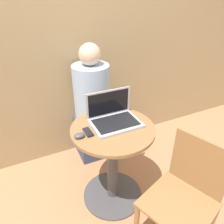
% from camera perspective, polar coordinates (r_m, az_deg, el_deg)
% --- Properties ---
extents(ground_plane, '(12.00, 12.00, 0.00)m').
position_cam_1_polar(ground_plane, '(2.09, 0.15, -20.79)').
color(ground_plane, tan).
extents(back_wall, '(7.00, 0.05, 2.60)m').
position_cam_1_polar(back_wall, '(2.10, -10.06, 20.79)').
color(back_wall, tan).
rests_on(back_wall, ground_plane).
extents(round_table, '(0.62, 0.62, 0.73)m').
position_cam_1_polar(round_table, '(1.78, 0.17, -11.82)').
color(round_table, '#4C4C51').
rests_on(round_table, ground_plane).
extents(laptop, '(0.36, 0.27, 0.23)m').
position_cam_1_polar(laptop, '(1.63, 0.40, -1.33)').
color(laptop, '#B7B7BC').
rests_on(laptop, round_table).
extents(cell_phone, '(0.05, 0.11, 0.02)m').
position_cam_1_polar(cell_phone, '(1.54, -6.26, -5.25)').
color(cell_phone, black).
rests_on(cell_phone, round_table).
extents(computer_mouse, '(0.07, 0.05, 0.03)m').
position_cam_1_polar(computer_mouse, '(1.50, -8.51, -6.12)').
color(computer_mouse, '#4C4C51').
rests_on(computer_mouse, round_table).
extents(chair_empty, '(0.51, 0.51, 0.84)m').
position_cam_1_polar(chair_empty, '(1.57, 18.20, -20.52)').
color(chair_empty, '#9E7042').
rests_on(chair_empty, ground_plane).
extents(person_seated, '(0.34, 0.53, 1.21)m').
position_cam_1_polar(person_seated, '(2.23, -5.53, -0.10)').
color(person_seated, '#3D4766').
rests_on(person_seated, ground_plane).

